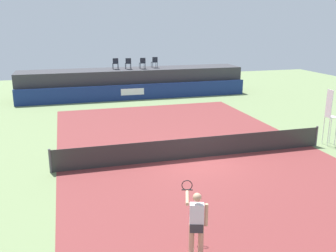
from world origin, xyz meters
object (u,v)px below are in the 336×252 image
(tennis_player, at_px, (196,222))
(spectator_chair_center, at_px, (142,63))
(net_post_near, at_px, (50,161))
(net_post_far, at_px, (316,136))
(spectator_chair_left, at_px, (128,63))
(spectator_chair_right, at_px, (155,62))
(umpire_chair, at_px, (330,114))
(spectator_chair_far_left, at_px, (115,63))

(tennis_player, bearing_deg, spectator_chair_center, 81.49)
(net_post_near, bearing_deg, net_post_far, 0.00)
(spectator_chair_left, xyz_separation_m, spectator_chair_right, (2.27, 0.40, 0.00))
(net_post_far, relative_size, tennis_player, 0.56)
(spectator_chair_center, height_order, umpire_chair, spectator_chair_center)
(spectator_chair_left, relative_size, umpire_chair, 0.32)
(spectator_chair_left, height_order, net_post_near, spectator_chair_left)
(spectator_chair_center, xyz_separation_m, net_post_near, (-6.99, -15.02, -2.19))
(net_post_near, xyz_separation_m, net_post_far, (12.40, 0.00, 0.00))
(spectator_chair_left, distance_m, net_post_far, 16.57)
(umpire_chair, bearing_deg, tennis_player, -143.89)
(spectator_chair_left, distance_m, spectator_chair_right, 2.30)
(net_post_near, height_order, net_post_far, same)
(spectator_chair_center, distance_m, umpire_chair, 16.22)
(umpire_chair, height_order, tennis_player, umpire_chair)
(spectator_chair_far_left, distance_m, spectator_chair_center, 2.16)
(net_post_near, bearing_deg, spectator_chair_right, 62.34)
(spectator_chair_left, height_order, spectator_chair_right, same)
(umpire_chair, height_order, net_post_near, umpire_chair)
(net_post_far, bearing_deg, spectator_chair_left, 113.58)
(net_post_near, relative_size, net_post_far, 1.00)
(spectator_chair_far_left, distance_m, umpire_chair, 17.36)
(spectator_chair_right, height_order, umpire_chair, spectator_chair_right)
(spectator_chair_far_left, xyz_separation_m, spectator_chair_left, (0.98, -0.24, 0.00))
(spectator_chair_center, xyz_separation_m, net_post_far, (5.41, -15.02, -2.19))
(spectator_chair_far_left, relative_size, net_post_near, 0.89)
(spectator_chair_far_left, relative_size, spectator_chair_right, 1.00)
(spectator_chair_far_left, distance_m, spectator_chair_right, 3.25)
(tennis_player, bearing_deg, net_post_near, 118.85)
(umpire_chair, xyz_separation_m, net_post_near, (-13.02, -0.01, -1.09))
(umpire_chair, bearing_deg, net_post_far, -179.51)
(net_post_far, bearing_deg, spectator_chair_right, 105.56)
(spectator_chair_left, xyz_separation_m, net_post_near, (-5.83, -15.05, -2.19))
(umpire_chair, distance_m, tennis_player, 11.51)
(spectator_chair_right, relative_size, net_post_far, 0.89)
(umpire_chair, bearing_deg, spectator_chair_left, 115.53)
(spectator_chair_center, relative_size, spectator_chair_right, 1.00)
(spectator_chair_left, xyz_separation_m, umpire_chair, (7.19, -15.05, -1.11))
(spectator_chair_far_left, height_order, spectator_chair_center, same)
(spectator_chair_far_left, xyz_separation_m, spectator_chair_center, (2.14, -0.27, 0.00))
(net_post_near, bearing_deg, spectator_chair_left, 68.82)
(umpire_chair, bearing_deg, spectator_chair_right, 107.67)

